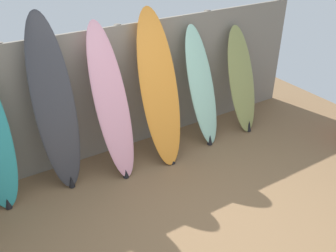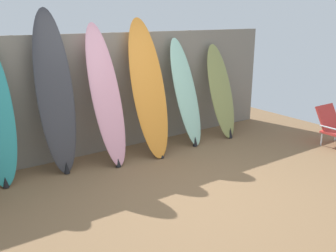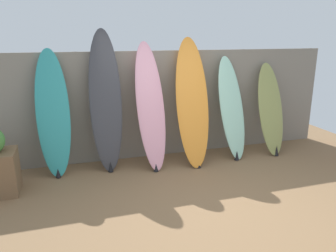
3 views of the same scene
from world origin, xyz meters
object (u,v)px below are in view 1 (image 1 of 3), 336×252
surfboard_charcoal_1 (55,106)px  surfboard_olive_5 (242,81)px  surfboard_pink_2 (112,103)px  surfboard_orange_3 (159,89)px  surfboard_seafoam_4 (202,87)px

surfboard_charcoal_1 → surfboard_olive_5: bearing=-1.8°
surfboard_pink_2 → surfboard_orange_3: bearing=-1.5°
surfboard_seafoam_4 → surfboard_orange_3: bearing=-176.6°
surfboard_charcoal_1 → surfboard_olive_5: size_ratio=1.36×
surfboard_charcoal_1 → surfboard_olive_5: (2.87, -0.09, -0.29)m
surfboard_orange_3 → surfboard_olive_5: surfboard_orange_3 is taller
surfboard_charcoal_1 → surfboard_orange_3: 1.37m
surfboard_pink_2 → surfboard_olive_5: 2.20m
surfboard_orange_3 → surfboard_olive_5: 1.52m
surfboard_pink_2 → surfboard_seafoam_4: size_ratio=1.15×
surfboard_pink_2 → surfboard_seafoam_4: 1.43m
surfboard_charcoal_1 → surfboard_olive_5: surfboard_charcoal_1 is taller
surfboard_pink_2 → surfboard_charcoal_1: bearing=170.6°
surfboard_charcoal_1 → surfboard_seafoam_4: bearing=-2.3°
surfboard_charcoal_1 → surfboard_olive_5: 2.88m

